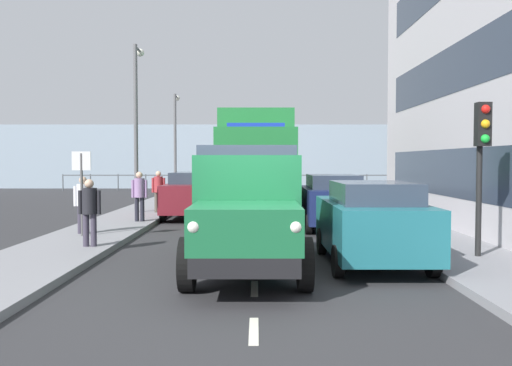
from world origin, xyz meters
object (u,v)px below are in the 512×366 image
car_teal_kerbside_near (372,222)px  car_navy_kerbside_1 (332,201)px  pedestrian_couple_b (158,188)px  lamp_post_promenade (137,113)px  pedestrian_in_dark_coat (83,200)px  lorry_cargo_green (256,163)px  pedestrian_strolling (139,192)px  lamp_post_far (176,134)px  pedestrian_couple_a (90,207)px  traffic_light_near (482,145)px  street_sign (82,178)px  truck_vintage_green (247,212)px  car_maroon_oppositeside_0 (192,194)px

car_teal_kerbside_near → car_navy_kerbside_1: 5.79m
pedestrian_couple_b → lamp_post_promenade: lamp_post_promenade is taller
pedestrian_in_dark_coat → lorry_cargo_green: bearing=-136.3°
pedestrian_strolling → lamp_post_promenade: (0.82, -3.36, 2.92)m
pedestrian_couple_b → car_navy_kerbside_1: bearing=147.4°
lamp_post_promenade → lamp_post_far: bearing=-89.7°
pedestrian_couple_a → pedestrian_in_dark_coat: same height
lamp_post_promenade → car_teal_kerbside_near: bearing=125.2°
traffic_light_near → pedestrian_in_dark_coat: bearing=-20.7°
traffic_light_near → lamp_post_promenade: size_ratio=0.49×
street_sign → pedestrian_strolling: bearing=-102.5°
lorry_cargo_green → car_navy_kerbside_1: (-2.40, 2.39, -1.18)m
lorry_cargo_green → pedestrian_in_dark_coat: bearing=43.7°
car_teal_kerbside_near → lamp_post_far: lamp_post_far is taller
pedestrian_couple_b → street_sign: 6.63m
pedestrian_in_dark_coat → pedestrian_couple_b: size_ratio=0.98×
truck_vintage_green → car_teal_kerbside_near: truck_vintage_green is taller
lorry_cargo_green → car_navy_kerbside_1: 3.59m
car_maroon_oppositeside_0 → traffic_light_near: (-7.10, 9.15, 1.58)m
car_maroon_oppositeside_0 → pedestrian_couple_b: size_ratio=2.75×
car_maroon_oppositeside_0 → pedestrian_couple_a: size_ratio=2.82×
pedestrian_in_dark_coat → pedestrian_strolling: pedestrian_strolling is taller
car_maroon_oppositeside_0 → pedestrian_couple_a: (1.45, 7.79, 0.17)m
pedestrian_couple_b → lamp_post_far: 11.04m
car_teal_kerbside_near → pedestrian_strolling: pedestrian_strolling is taller
pedestrian_couple_a → traffic_light_near: traffic_light_near is taller
pedestrian_couple_a → street_sign: (0.75, -1.75, 0.61)m
car_teal_kerbside_near → lamp_post_promenade: 12.65m
car_teal_kerbside_near → pedestrian_strolling: 9.13m
pedestrian_couple_a → traffic_light_near: 8.77m
traffic_light_near → lamp_post_promenade: (9.35, -9.93, 1.56)m
lamp_post_promenade → lamp_post_far: lamp_post_promenade is taller
pedestrian_couple_a → lamp_post_promenade: (0.80, -8.57, 2.96)m
lorry_cargo_green → pedestrian_couple_a: bearing=60.1°
lorry_cargo_green → pedestrian_couple_b: 4.22m
car_maroon_oppositeside_0 → pedestrian_strolling: (1.43, 2.58, 0.22)m
car_teal_kerbside_near → lamp_post_far: 21.82m
pedestrian_couple_b → car_maroon_oppositeside_0: bearing=159.7°
car_teal_kerbside_near → pedestrian_in_dark_coat: bearing=-27.1°
lorry_cargo_green → car_teal_kerbside_near: bearing=106.4°
truck_vintage_green → car_navy_kerbside_1: size_ratio=1.45×
lorry_cargo_green → car_teal_kerbside_near: lorry_cargo_green is taller
truck_vintage_green → car_navy_kerbside_1: bearing=-110.7°
traffic_light_near → lamp_post_far: size_ratio=0.54×
car_navy_kerbside_1 → pedestrian_in_dark_coat: (7.14, 2.13, 0.17)m
pedestrian_couple_a → lamp_post_far: size_ratio=0.27×
pedestrian_in_dark_coat → street_sign: 0.78m
truck_vintage_green → pedestrian_couple_a: (3.73, -2.40, -0.11)m
car_teal_kerbside_near → pedestrian_strolling: size_ratio=2.43×
truck_vintage_green → pedestrian_couple_a: size_ratio=3.59×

